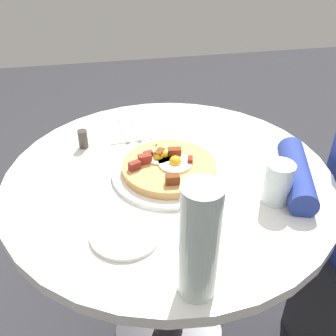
# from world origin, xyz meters

# --- Properties ---
(ground_plane) EXTENTS (6.00, 6.00, 0.00)m
(ground_plane) POSITION_xyz_m (0.00, 0.00, 0.00)
(ground_plane) COLOR #2D2D33
(dining_table) EXTENTS (0.88, 0.88, 0.74)m
(dining_table) POSITION_xyz_m (0.00, 0.00, 0.56)
(dining_table) COLOR silver
(dining_table) RESTS_ON ground_plane
(pizza_plate) EXTENTS (0.30, 0.30, 0.01)m
(pizza_plate) POSITION_xyz_m (0.00, 0.00, 0.75)
(pizza_plate) COLOR white
(pizza_plate) RESTS_ON dining_table
(breakfast_pizza) EXTENTS (0.25, 0.25, 0.05)m
(breakfast_pizza) POSITION_xyz_m (0.00, 0.01, 0.77)
(breakfast_pizza) COLOR tan
(breakfast_pizza) RESTS_ON pizza_plate
(bread_plate) EXTENTS (0.16, 0.16, 0.01)m
(bread_plate) POSITION_xyz_m (-0.21, 0.14, 0.75)
(bread_plate) COLOR white
(bread_plate) RESTS_ON dining_table
(napkin) EXTENTS (0.18, 0.15, 0.00)m
(napkin) POSITION_xyz_m (0.27, 0.08, 0.74)
(napkin) COLOR white
(napkin) RESTS_ON dining_table
(fork) EXTENTS (0.18, 0.02, 0.00)m
(fork) POSITION_xyz_m (0.27, 0.06, 0.75)
(fork) COLOR silver
(fork) RESTS_ON napkin
(knife) EXTENTS (0.18, 0.02, 0.00)m
(knife) POSITION_xyz_m (0.27, 0.10, 0.75)
(knife) COLOR silver
(knife) RESTS_ON napkin
(water_glass) EXTENTS (0.07, 0.07, 0.11)m
(water_glass) POSITION_xyz_m (-0.15, -0.23, 0.79)
(water_glass) COLOR silver
(water_glass) RESTS_ON dining_table
(water_bottle) EXTENTS (0.07, 0.07, 0.25)m
(water_bottle) POSITION_xyz_m (-0.38, 0.02, 0.86)
(water_bottle) COLOR silver
(water_bottle) RESTS_ON dining_table
(salt_shaker) EXTENTS (0.03, 0.03, 0.05)m
(salt_shaker) POSITION_xyz_m (-0.27, -0.01, 0.77)
(salt_shaker) COLOR white
(salt_shaker) RESTS_ON dining_table
(pepper_shaker) EXTENTS (0.03, 0.03, 0.06)m
(pepper_shaker) POSITION_xyz_m (0.18, 0.22, 0.77)
(pepper_shaker) COLOR #3F3833
(pepper_shaker) RESTS_ON dining_table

